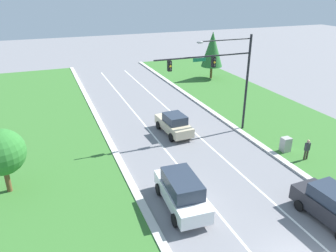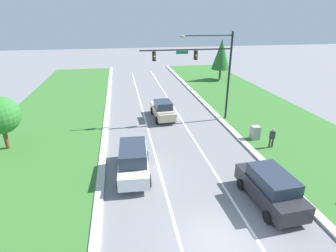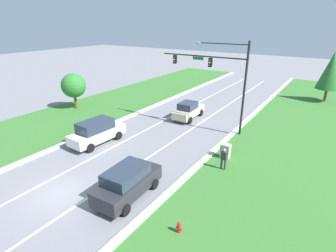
{
  "view_description": "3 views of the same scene",
  "coord_description": "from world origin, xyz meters",
  "px_view_note": "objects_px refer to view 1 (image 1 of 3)",
  "views": [
    {
      "loc": [
        -10.01,
        -8.16,
        12.0
      ],
      "look_at": [
        -1.07,
        14.77,
        1.43
      ],
      "focal_mm": 35.0,
      "sensor_mm": 36.0,
      "label": 1
    },
    {
      "loc": [
        -3.96,
        -8.55,
        9.67
      ],
      "look_at": [
        -0.11,
        12.46,
        0.65
      ],
      "focal_mm": 28.0,
      "sensor_mm": 36.0,
      "label": 2
    },
    {
      "loc": [
        12.95,
        -7.54,
        9.84
      ],
      "look_at": [
        0.59,
        11.24,
        0.84
      ],
      "focal_mm": 28.0,
      "sensor_mm": 36.0,
      "label": 3
    }
  ],
  "objects_px": {
    "charcoal_suv": "(334,206)",
    "conifer_near_right_tree": "(212,49)",
    "utility_cabinet": "(286,145)",
    "pedestrian": "(307,149)",
    "champagne_sedan": "(174,124)",
    "white_suv": "(181,191)",
    "oak_near_left_tree": "(1,152)",
    "traffic_signal_mast": "(224,71)"
  },
  "relations": [
    {
      "from": "conifer_near_right_tree",
      "to": "oak_near_left_tree",
      "type": "bearing_deg",
      "value": -141.57
    },
    {
      "from": "traffic_signal_mast",
      "to": "conifer_near_right_tree",
      "type": "distance_m",
      "value": 18.52
    },
    {
      "from": "white_suv",
      "to": "oak_near_left_tree",
      "type": "height_order",
      "value": "oak_near_left_tree"
    },
    {
      "from": "white_suv",
      "to": "pedestrian",
      "type": "height_order",
      "value": "white_suv"
    },
    {
      "from": "charcoal_suv",
      "to": "pedestrian",
      "type": "height_order",
      "value": "charcoal_suv"
    },
    {
      "from": "champagne_sedan",
      "to": "utility_cabinet",
      "type": "distance_m",
      "value": 9.31
    },
    {
      "from": "conifer_near_right_tree",
      "to": "pedestrian",
      "type": "bearing_deg",
      "value": -101.04
    },
    {
      "from": "champagne_sedan",
      "to": "pedestrian",
      "type": "bearing_deg",
      "value": -50.61
    },
    {
      "from": "traffic_signal_mast",
      "to": "white_suv",
      "type": "relative_size",
      "value": 1.69
    },
    {
      "from": "traffic_signal_mast",
      "to": "charcoal_suv",
      "type": "xyz_separation_m",
      "value": [
        -0.13,
        -12.65,
        -4.6
      ]
    },
    {
      "from": "utility_cabinet",
      "to": "white_suv",
      "type": "bearing_deg",
      "value": -161.71
    },
    {
      "from": "utility_cabinet",
      "to": "pedestrian",
      "type": "distance_m",
      "value": 1.78
    },
    {
      "from": "white_suv",
      "to": "utility_cabinet",
      "type": "xyz_separation_m",
      "value": [
        10.33,
        3.41,
        -0.46
      ]
    },
    {
      "from": "traffic_signal_mast",
      "to": "champagne_sedan",
      "type": "relative_size",
      "value": 1.84
    },
    {
      "from": "white_suv",
      "to": "champagne_sedan",
      "type": "bearing_deg",
      "value": 73.2
    },
    {
      "from": "charcoal_suv",
      "to": "conifer_near_right_tree",
      "type": "xyz_separation_m",
      "value": [
        8.17,
        29.26,
        3.09
      ]
    },
    {
      "from": "charcoal_suv",
      "to": "pedestrian",
      "type": "xyz_separation_m",
      "value": [
        3.62,
        5.95,
        -0.06
      ]
    },
    {
      "from": "white_suv",
      "to": "utility_cabinet",
      "type": "relative_size",
      "value": 4.17
    },
    {
      "from": "white_suv",
      "to": "conifer_near_right_tree",
      "type": "relative_size",
      "value": 0.79
    },
    {
      "from": "champagne_sedan",
      "to": "charcoal_suv",
      "type": "bearing_deg",
      "value": -78.16
    },
    {
      "from": "white_suv",
      "to": "conifer_near_right_tree",
      "type": "bearing_deg",
      "value": 61.49
    },
    {
      "from": "charcoal_suv",
      "to": "champagne_sedan",
      "type": "bearing_deg",
      "value": 102.01
    },
    {
      "from": "utility_cabinet",
      "to": "pedestrian",
      "type": "bearing_deg",
      "value": -72.87
    },
    {
      "from": "charcoal_suv",
      "to": "oak_near_left_tree",
      "type": "bearing_deg",
      "value": 147.54
    },
    {
      "from": "white_suv",
      "to": "pedestrian",
      "type": "xyz_separation_m",
      "value": [
        10.84,
        1.75,
        -0.13
      ]
    },
    {
      "from": "traffic_signal_mast",
      "to": "pedestrian",
      "type": "distance_m",
      "value": 8.87
    },
    {
      "from": "conifer_near_right_tree",
      "to": "champagne_sedan",
      "type": "bearing_deg",
      "value": -127.81
    },
    {
      "from": "champagne_sedan",
      "to": "white_suv",
      "type": "bearing_deg",
      "value": -112.82
    },
    {
      "from": "white_suv",
      "to": "charcoal_suv",
      "type": "relative_size",
      "value": 1.08
    },
    {
      "from": "champagne_sedan",
      "to": "white_suv",
      "type": "xyz_separation_m",
      "value": [
        -3.53,
        -9.77,
        0.15
      ]
    },
    {
      "from": "traffic_signal_mast",
      "to": "charcoal_suv",
      "type": "relative_size",
      "value": 1.82
    },
    {
      "from": "traffic_signal_mast",
      "to": "pedestrian",
      "type": "height_order",
      "value": "traffic_signal_mast"
    },
    {
      "from": "utility_cabinet",
      "to": "conifer_near_right_tree",
      "type": "bearing_deg",
      "value": 76.83
    },
    {
      "from": "traffic_signal_mast",
      "to": "utility_cabinet",
      "type": "height_order",
      "value": "traffic_signal_mast"
    },
    {
      "from": "charcoal_suv",
      "to": "white_suv",
      "type": "bearing_deg",
      "value": 146.98
    },
    {
      "from": "white_suv",
      "to": "oak_near_left_tree",
      "type": "bearing_deg",
      "value": 153.81
    },
    {
      "from": "traffic_signal_mast",
      "to": "champagne_sedan",
      "type": "xyz_separation_m",
      "value": [
        -3.82,
        1.33,
        -4.67
      ]
    },
    {
      "from": "white_suv",
      "to": "charcoal_suv",
      "type": "bearing_deg",
      "value": -27.17
    },
    {
      "from": "utility_cabinet",
      "to": "conifer_near_right_tree",
      "type": "xyz_separation_m",
      "value": [
        5.06,
        21.64,
        3.47
      ]
    },
    {
      "from": "champagne_sedan",
      "to": "oak_near_left_tree",
      "type": "xyz_separation_m",
      "value": [
        -13.02,
        -4.46,
        1.9
      ]
    },
    {
      "from": "white_suv",
      "to": "charcoal_suv",
      "type": "distance_m",
      "value": 8.36
    },
    {
      "from": "champagne_sedan",
      "to": "white_suv",
      "type": "distance_m",
      "value": 10.39
    }
  ]
}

